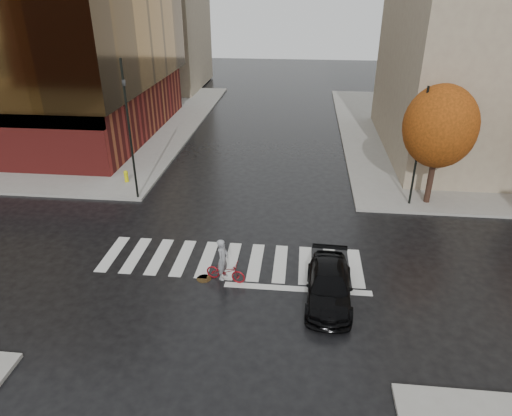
{
  "coord_description": "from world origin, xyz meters",
  "views": [
    {
      "loc": [
        2.91,
        -16.51,
        11.2
      ],
      "look_at": [
        0.97,
        1.88,
        2.0
      ],
      "focal_mm": 32.0,
      "sensor_mm": 36.0,
      "label": 1
    }
  ],
  "objects_px": {
    "cyclist": "(225,267)",
    "fire_hydrant": "(126,176)",
    "sedan": "(329,286)",
    "traffic_light_nw": "(128,122)",
    "traffic_light_ne": "(419,141)"
  },
  "relations": [
    {
      "from": "cyclist",
      "to": "fire_hydrant",
      "type": "xyz_separation_m",
      "value": [
        -7.69,
        9.38,
        -0.11
      ]
    },
    {
      "from": "sedan",
      "to": "cyclist",
      "type": "height_order",
      "value": "cyclist"
    },
    {
      "from": "sedan",
      "to": "traffic_light_nw",
      "type": "xyz_separation_m",
      "value": [
        -10.51,
        8.1,
        3.91
      ]
    },
    {
      "from": "traffic_light_nw",
      "to": "cyclist",
      "type": "bearing_deg",
      "value": 30.45
    },
    {
      "from": "sedan",
      "to": "traffic_light_ne",
      "type": "relative_size",
      "value": 0.67
    },
    {
      "from": "cyclist",
      "to": "traffic_light_nw",
      "type": "distance_m",
      "value": 10.38
    },
    {
      "from": "traffic_light_ne",
      "to": "sedan",
      "type": "bearing_deg",
      "value": 39.73
    },
    {
      "from": "sedan",
      "to": "fire_hydrant",
      "type": "distance_m",
      "value": 15.68
    },
    {
      "from": "traffic_light_nw",
      "to": "sedan",
      "type": "bearing_deg",
      "value": 42.17
    },
    {
      "from": "cyclist",
      "to": "fire_hydrant",
      "type": "bearing_deg",
      "value": 51.67
    },
    {
      "from": "sedan",
      "to": "traffic_light_nw",
      "type": "distance_m",
      "value": 13.84
    },
    {
      "from": "traffic_light_nw",
      "to": "fire_hydrant",
      "type": "distance_m",
      "value": 4.71
    },
    {
      "from": "traffic_light_ne",
      "to": "traffic_light_nw",
      "type": "bearing_deg",
      "value": -19.02
    },
    {
      "from": "sedan",
      "to": "traffic_light_nw",
      "type": "bearing_deg",
      "value": 144.57
    },
    {
      "from": "cyclist",
      "to": "traffic_light_nw",
      "type": "relative_size",
      "value": 0.25
    }
  ]
}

